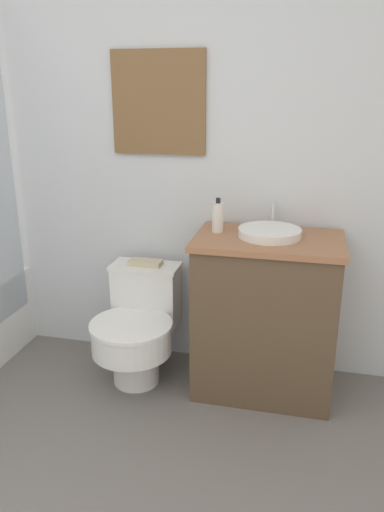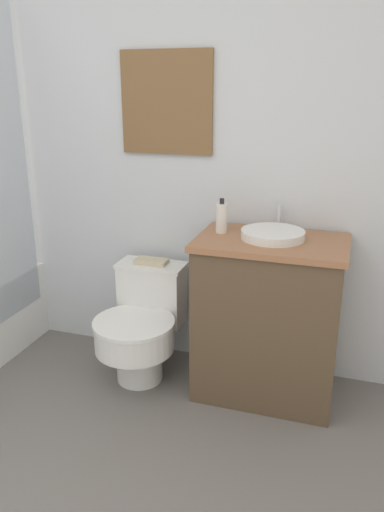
{
  "view_description": "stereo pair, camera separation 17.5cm",
  "coord_description": "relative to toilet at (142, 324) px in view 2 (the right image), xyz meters",
  "views": [
    {
      "loc": [
        1.02,
        -0.43,
        1.51
      ],
      "look_at": [
        0.53,
        1.68,
        0.77
      ],
      "focal_mm": 35.0,
      "sensor_mm": 36.0,
      "label": 1
    },
    {
      "loc": [
        1.19,
        -0.38,
        1.51
      ],
      "look_at": [
        0.53,
        1.68,
        0.77
      ],
      "focal_mm": 35.0,
      "sensor_mm": 36.0,
      "label": 2
    }
  ],
  "objects": [
    {
      "name": "toilet",
      "position": [
        0.0,
        0.0,
        0.0
      ],
      "size": [
        0.43,
        0.56,
        0.6
      ],
      "color": "white",
      "rests_on": "ground_plane"
    },
    {
      "name": "wall_back",
      "position": [
        -0.19,
        0.32,
        0.95
      ],
      "size": [
        3.44,
        0.07,
        2.5
      ],
      "color": "silver",
      "rests_on": "ground_plane"
    },
    {
      "name": "soap_bottle",
      "position": [
        0.41,
        0.09,
        0.6
      ],
      "size": [
        0.06,
        0.06,
        0.17
      ],
      "color": "silver",
      "rests_on": "vanity"
    },
    {
      "name": "sink",
      "position": [
        0.66,
        0.07,
        0.55
      ],
      "size": [
        0.3,
        0.34,
        0.13
      ],
      "color": "white",
      "rests_on": "vanity"
    },
    {
      "name": "book_on_tank",
      "position": [
        0.0,
        0.15,
        0.31
      ],
      "size": [
        0.18,
        0.09,
        0.02
      ],
      "color": "beige",
      "rests_on": "toilet"
    },
    {
      "name": "vanity",
      "position": [
        0.66,
        0.05,
        0.11
      ],
      "size": [
        0.71,
        0.47,
        0.83
      ],
      "color": "brown",
      "rests_on": "ground_plane"
    }
  ]
}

